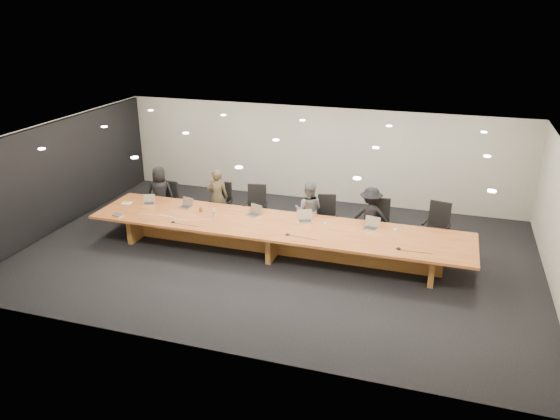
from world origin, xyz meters
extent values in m
plane|color=black|center=(0.00, 0.00, 0.00)|extent=(12.00, 12.00, 0.00)
cube|color=beige|center=(0.00, 4.00, 1.40)|extent=(12.00, 0.02, 2.80)
cube|color=black|center=(-5.94, 0.00, 1.37)|extent=(0.08, 7.84, 2.74)
cube|color=brown|center=(0.00, 0.00, 0.72)|extent=(9.00, 1.80, 0.06)
cube|color=brown|center=(0.00, 0.00, 0.34)|extent=(7.65, 0.15, 0.69)
cube|color=brown|center=(-3.60, 0.00, 0.34)|extent=(0.12, 1.26, 0.69)
cube|color=brown|center=(0.00, 0.00, 0.34)|extent=(0.12, 1.26, 0.69)
cube|color=brown|center=(3.60, 0.00, 0.34)|extent=(0.12, 1.26, 0.69)
imported|color=black|center=(-3.70, 1.16, 0.74)|extent=(0.82, 0.65, 1.48)
imported|color=#39301F|center=(-2.05, 1.27, 0.77)|extent=(0.65, 0.53, 1.55)
imported|color=#555557|center=(0.48, 1.16, 0.73)|extent=(0.76, 0.62, 1.46)
imported|color=black|center=(2.02, 1.19, 0.74)|extent=(1.01, 0.66, 1.48)
cylinder|color=#ABBBB6|center=(-1.59, 0.03, 0.85)|extent=(0.07, 0.07, 0.20)
cylinder|color=brown|center=(-2.03, 0.21, 0.80)|extent=(0.09, 0.09, 0.11)
cone|color=silver|center=(1.12, 0.25, 0.79)|extent=(0.09, 0.09, 0.08)
cone|color=silver|center=(2.70, 0.38, 0.79)|extent=(0.09, 0.09, 0.08)
cube|color=silver|center=(-4.12, 0.18, 0.76)|extent=(0.26, 0.22, 0.01)
cube|color=#69BE32|center=(-4.14, 0.20, 0.78)|extent=(0.16, 0.12, 0.02)
cube|color=#B5B5BB|center=(-3.84, -0.64, 0.77)|extent=(0.26, 0.22, 0.03)
cone|color=black|center=(-2.36, -0.62, 0.76)|extent=(0.14, 0.14, 0.03)
cone|color=black|center=(0.44, -0.50, 0.77)|extent=(0.12, 0.12, 0.03)
cone|color=black|center=(2.88, -0.49, 0.77)|extent=(0.13, 0.13, 0.03)
camera|label=1|loc=(3.66, -11.19, 5.67)|focal=35.00mm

